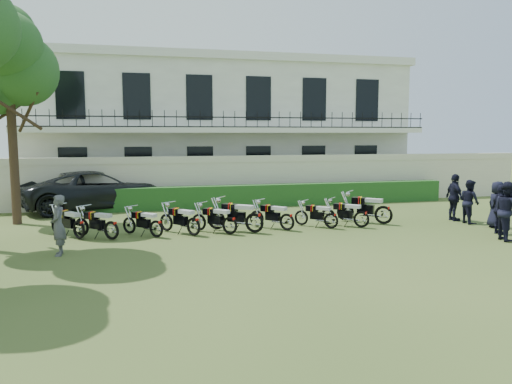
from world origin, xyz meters
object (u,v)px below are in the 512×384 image
motorcycle_0 (79,225)px  motorcycle_5 (254,218)px  motorcycle_6 (287,218)px  suv (96,190)px  motorcycle_3 (194,222)px  officer_4 (469,202)px  officer_5 (454,197)px  officer_1 (508,211)px  motorcycle_9 (384,210)px  inspector (58,225)px  officer_2 (501,210)px  motorcycle_8 (362,215)px  officer_3 (497,205)px  motorcycle_7 (331,217)px  tree_west_near (9,62)px  motorcycle_1 (111,226)px  motorcycle_4 (230,221)px  motorcycle_2 (156,225)px

motorcycle_0 → motorcycle_5: 5.62m
motorcycle_6 → suv: 9.52m
motorcycle_5 → motorcycle_3: bearing=127.2°
officer_4 → officer_5: (-0.18, 0.64, 0.08)m
officer_1 → motorcycle_9: bearing=49.8°
inspector → officer_2: bearing=82.9°
motorcycle_8 → officer_3: bearing=-60.3°
motorcycle_6 → inspector: inspector is taller
motorcycle_3 → officer_5: (10.08, 0.55, 0.43)m
motorcycle_9 → officer_5: size_ratio=0.91×
motorcycle_7 → motorcycle_8: 1.11m
inspector → officer_1: 13.47m
tree_west_near → motorcycle_0: bearing=-54.5°
motorcycle_1 → motorcycle_5: motorcycle_5 is taller
tree_west_near → officer_5: (16.13, -3.27, -4.99)m
motorcycle_0 → motorcycle_8: bearing=-40.1°
officer_1 → officer_2: size_ratio=1.12×
motorcycle_5 → officer_3: 8.66m
motorcycle_7 → officer_3: officer_3 is taller
motorcycle_1 → motorcycle_4: motorcycle_1 is taller
motorcycle_1 → motorcycle_2: size_ratio=1.13×
motorcycle_8 → motorcycle_9: motorcycle_9 is taller
motorcycle_1 → motorcycle_9: (9.59, 0.39, 0.07)m
motorcycle_0 → officer_3: 14.28m
motorcycle_8 → motorcycle_9: (1.07, 0.39, 0.08)m
motorcycle_5 → officer_4: size_ratio=1.06×
motorcycle_6 → motorcycle_8: size_ratio=1.02×
tree_west_near → motorcycle_9: (13.07, -3.44, -5.35)m
motorcycle_8 → motorcycle_3: bearing=132.7°
motorcycle_6 → motorcycle_9: size_ratio=0.88×
officer_1 → officer_3: (1.13, 1.84, -0.10)m
motorcycle_5 → motorcycle_9: motorcycle_9 is taller
motorcycle_2 → officer_1: officer_1 is taller
motorcycle_8 → officer_2: bearing=-75.2°
motorcycle_2 → tree_west_near: bearing=96.8°
officer_3 → officer_1: bearing=148.1°
suv → officer_1: bearing=-145.3°
motorcycle_6 → motorcycle_1: bearing=139.5°
motorcycle_8 → tree_west_near: bearing=115.1°
motorcycle_8 → officer_4: (4.32, -0.09, 0.36)m
motorcycle_4 → motorcycle_7: motorcycle_4 is taller
officer_2 → officer_3: bearing=-22.7°
motorcycle_6 → motorcycle_8: 2.72m
officer_1 → officer_3: size_ratio=1.12×
motorcycle_6 → officer_5: 6.88m
motorcycle_3 → officer_2: 10.16m
motorcycle_2 → motorcycle_3: motorcycle_3 is taller
motorcycle_8 → inspector: (-9.85, -1.63, 0.38)m
officer_1 → officer_3: officer_1 is taller
suv → motorcycle_5: bearing=-159.6°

